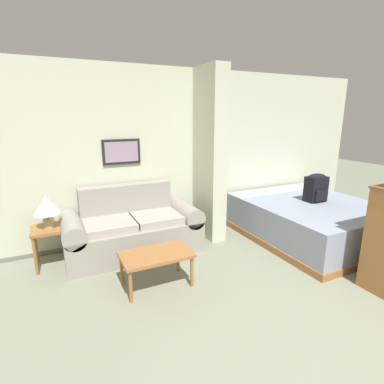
{
  "coord_description": "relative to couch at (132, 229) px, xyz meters",
  "views": [
    {
      "loc": [
        -1.7,
        -0.9,
        1.91
      ],
      "look_at": [
        -0.25,
        2.08,
        1.05
      ],
      "focal_mm": 28.0,
      "sensor_mm": 36.0,
      "label": 1
    }
  ],
  "objects": [
    {
      "name": "bed",
      "position": [
        2.67,
        -0.7,
        -0.04
      ],
      "size": [
        1.83,
        2.17,
        0.58
      ],
      "color": "#996033",
      "rests_on": "ground_plane"
    },
    {
      "name": "wall_partition_pillar",
      "position": [
        1.27,
        0.08,
        0.97
      ],
      "size": [
        0.24,
        0.69,
        2.6
      ],
      "color": "beige",
      "rests_on": "ground_plane"
    },
    {
      "name": "couch",
      "position": [
        0.0,
        0.0,
        0.0
      ],
      "size": [
        1.87,
        0.84,
        0.93
      ],
      "color": "gray",
      "rests_on": "ground_plane"
    },
    {
      "name": "coffee_table",
      "position": [
        0.01,
        -0.99,
        0.02
      ],
      "size": [
        0.79,
        0.48,
        0.4
      ],
      "color": "#996033",
      "rests_on": "ground_plane"
    },
    {
      "name": "backpack",
      "position": [
        2.75,
        -0.71,
        0.48
      ],
      "size": [
        0.32,
        0.23,
        0.44
      ],
      "color": "black",
      "rests_on": "bed"
    },
    {
      "name": "wall_back",
      "position": [
        0.72,
        0.48,
        0.96
      ],
      "size": [
        7.8,
        0.16,
        2.6
      ],
      "color": "beige",
      "rests_on": "ground_plane"
    },
    {
      "name": "side_table",
      "position": [
        -1.05,
        0.05,
        0.1
      ],
      "size": [
        0.44,
        0.44,
        0.52
      ],
      "color": "#996033",
      "rests_on": "ground_plane"
    },
    {
      "name": "table_lamp",
      "position": [
        -1.05,
        0.05,
        0.47
      ],
      "size": [
        0.32,
        0.32,
        0.42
      ],
      "color": "tan",
      "rests_on": "side_table"
    }
  ]
}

